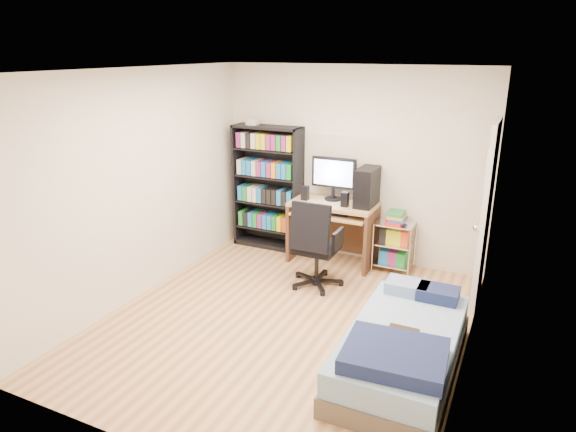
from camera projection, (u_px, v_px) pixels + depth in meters
The scene contains 7 objects.
room at pixel (285, 206), 4.90m from camera, with size 3.58×4.08×2.58m.
media_shelf at pixel (268, 186), 7.06m from camera, with size 0.96×0.32×1.77m.
computer_desk at pixel (343, 208), 6.56m from camera, with size 1.08×0.63×1.36m.
office_chair at pixel (315, 259), 5.97m from camera, with size 0.64×0.64×1.06m.
wire_cart at pixel (395, 232), 6.37m from camera, with size 0.48×0.35×0.77m.
bed at pixel (402, 349), 4.40m from camera, with size 0.90×1.80×0.51m.
door at pixel (486, 215), 5.43m from camera, with size 0.12×0.80×2.00m.
Camera 1 is at (2.03, -4.22, 2.68)m, focal length 32.00 mm.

